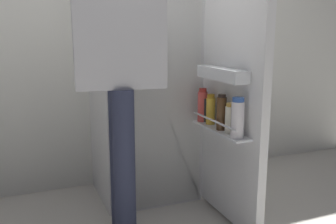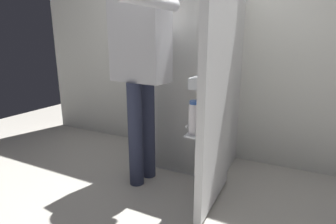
{
  "view_description": "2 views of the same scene",
  "coord_description": "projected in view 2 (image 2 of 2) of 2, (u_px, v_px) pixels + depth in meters",
  "views": [
    {
      "loc": [
        -0.82,
        -1.97,
        1.17
      ],
      "look_at": [
        -0.07,
        -0.1,
        0.74
      ],
      "focal_mm": 40.4,
      "sensor_mm": 36.0,
      "label": 1
    },
    {
      "loc": [
        0.85,
        -1.81,
        1.18
      ],
      "look_at": [
        -0.05,
        -0.02,
        0.65
      ],
      "focal_mm": 28.34,
      "sensor_mm": 36.0,
      "label": 2
    }
  ],
  "objects": [
    {
      "name": "person",
      "position": [
        141.0,
        57.0,
        2.09
      ],
      "size": [
        0.58,
        0.84,
        1.75
      ],
      "color": "#2D334C",
      "rests_on": "ground_plane"
    },
    {
      "name": "ground_plane",
      "position": [
        174.0,
        187.0,
        2.23
      ],
      "size": [
        6.7,
        6.7,
        0.0
      ],
      "primitive_type": "plane",
      "color": "#B7B2A8"
    },
    {
      "name": "refrigerator",
      "position": [
        200.0,
        84.0,
        2.42
      ],
      "size": [
        0.71,
        1.22,
        1.63
      ],
      "color": "white",
      "rests_on": "ground_plane"
    },
    {
      "name": "kitchen_wall",
      "position": [
        212.0,
        28.0,
        2.65
      ],
      "size": [
        4.4,
        0.1,
        2.63
      ],
      "primitive_type": "cube",
      "color": "silver",
      "rests_on": "ground_plane"
    }
  ]
}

